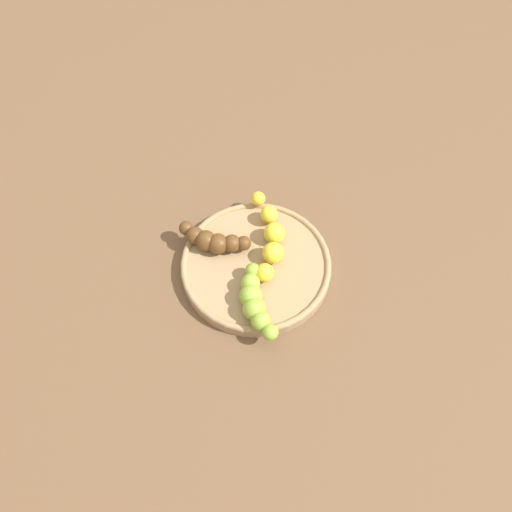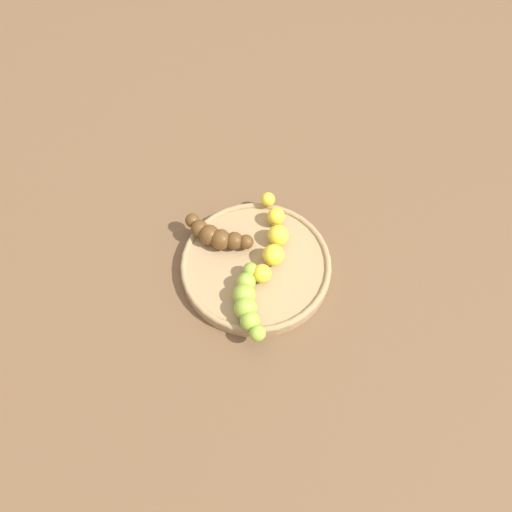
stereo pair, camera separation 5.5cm
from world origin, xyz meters
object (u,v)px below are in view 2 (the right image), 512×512
(fruit_bowl, at_px, (256,265))
(banana_overripe, at_px, (216,235))
(banana_yellow, at_px, (270,244))
(banana_green, at_px, (247,301))

(fruit_bowl, bearing_deg, banana_overripe, -170.82)
(fruit_bowl, relative_size, banana_yellow, 1.35)
(banana_yellow, bearing_deg, fruit_bowl, -121.77)
(banana_green, xyz_separation_m, banana_overripe, (-0.11, 0.05, -0.00))
(fruit_bowl, relative_size, banana_overripe, 2.03)
(banana_overripe, bearing_deg, banana_green, 49.14)
(banana_green, distance_m, banana_overripe, 0.13)
(banana_green, relative_size, banana_overripe, 0.85)
(fruit_bowl, xyz_separation_m, banana_yellow, (0.00, 0.03, 0.02))
(banana_yellow, bearing_deg, banana_overripe, -178.59)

